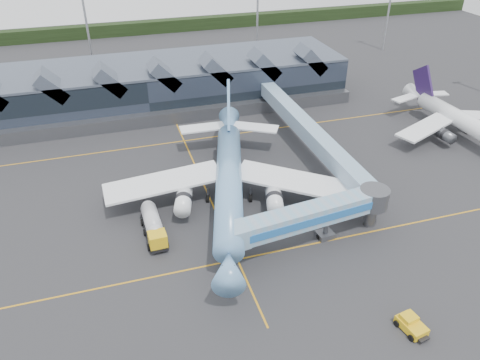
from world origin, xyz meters
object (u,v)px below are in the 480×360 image
object	(u,v)px
fuel_truck	(153,224)
pushback_tug	(411,325)
main_airliner	(229,177)
jet_bridge	(322,213)
regional_jet	(458,119)

from	to	relation	value
fuel_truck	pushback_tug	world-z (taller)	fuel_truck
main_airliner	jet_bridge	xyz separation A→B (m)	(9.42, -13.03, 0.20)
main_airliner	regional_jet	size ratio (longest dim) A/B	1.38
pushback_tug	main_airliner	bearing A→B (deg)	102.26
regional_jet	fuel_truck	bearing A→B (deg)	-170.22
fuel_truck	pushback_tug	distance (m)	35.71
main_airliner	fuel_truck	bearing A→B (deg)	-141.89
regional_jet	fuel_truck	world-z (taller)	regional_jet
regional_jet	jet_bridge	bearing A→B (deg)	-154.24
pushback_tug	regional_jet	bearing A→B (deg)	36.98
regional_jet	pushback_tug	xyz separation A→B (m)	(-37.07, -39.42, -2.76)
jet_bridge	regional_jet	bearing A→B (deg)	22.11
main_airliner	pushback_tug	xyz separation A→B (m)	(12.38, -30.57, -3.51)
regional_jet	jet_bridge	world-z (taller)	regional_jet
jet_bridge	fuel_truck	bearing A→B (deg)	153.73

